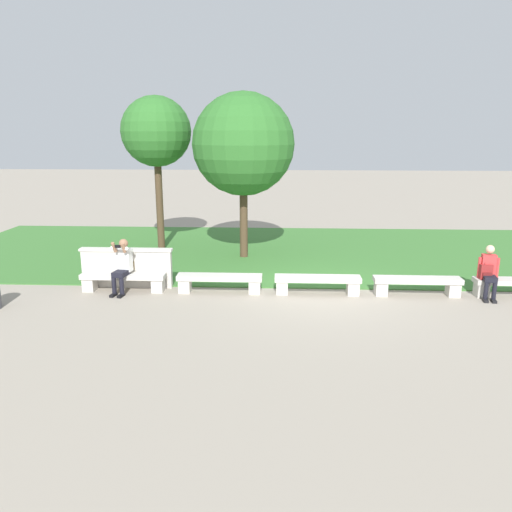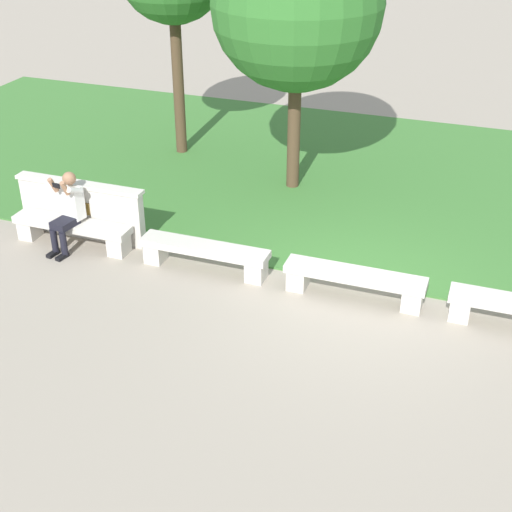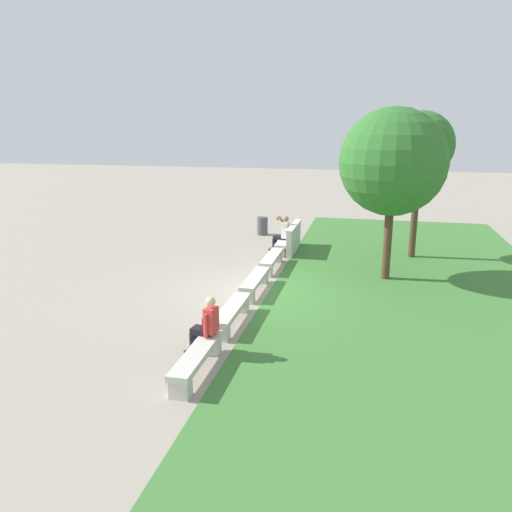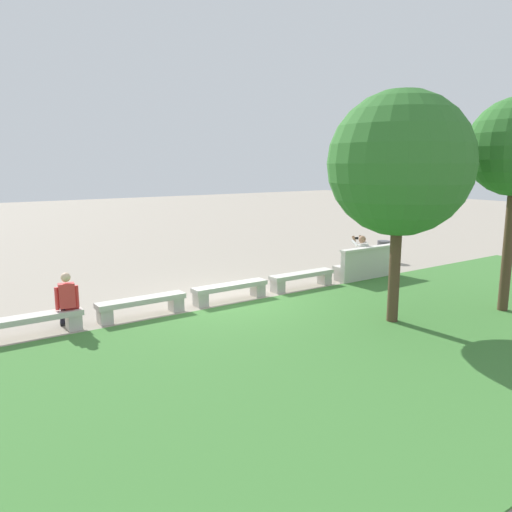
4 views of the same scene
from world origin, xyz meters
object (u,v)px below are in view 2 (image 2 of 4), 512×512
object	(u,v)px
bench_near	(205,253)
person_photographer	(68,208)
tree_left_background	(297,3)
bench_mid	(354,280)
bench_main	(72,229)

from	to	relation	value
bench_near	person_photographer	xyz separation A→B (m)	(-2.37, -0.08, 0.43)
person_photographer	tree_left_background	xyz separation A→B (m)	(2.72, 3.63, 2.75)
bench_mid	person_photographer	size ratio (longest dim) A/B	1.58
bench_mid	person_photographer	distance (m)	4.79
person_photographer	bench_main	bearing A→B (deg)	109.26
bench_near	tree_left_background	size ratio (longest dim) A/B	0.41
tree_left_background	bench_mid	bearing A→B (deg)	-59.97
person_photographer	tree_left_background	distance (m)	5.30
bench_near	tree_left_background	world-z (taller)	tree_left_background
bench_mid	tree_left_background	world-z (taller)	tree_left_background
bench_near	person_photographer	size ratio (longest dim) A/B	1.58
bench_near	person_photographer	bearing A→B (deg)	-178.16
bench_main	bench_mid	distance (m)	4.80
bench_mid	person_photographer	bearing A→B (deg)	-179.08
tree_left_background	bench_near	bearing A→B (deg)	-95.54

